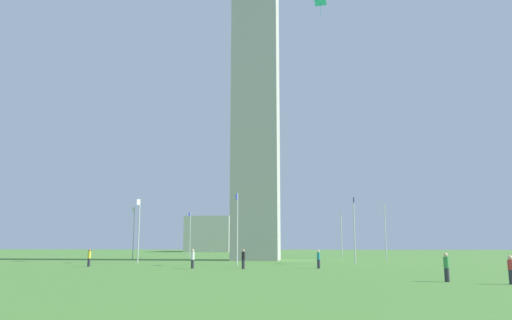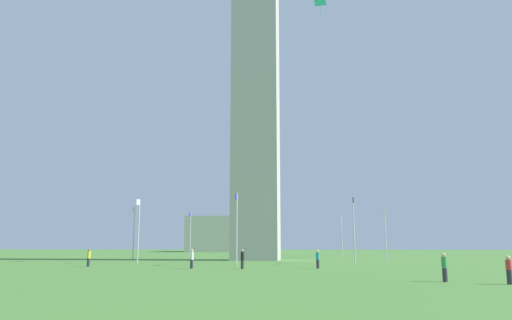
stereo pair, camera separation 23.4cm
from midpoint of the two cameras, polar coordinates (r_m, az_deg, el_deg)
ground_plane at (r=70.62m, az=0.10°, el=-11.38°), size 260.00×260.00×0.00m
obelisk_monument at (r=75.66m, az=0.09°, el=11.52°), size 6.48×6.48×58.92m
flagpole_n at (r=52.95m, az=-2.10°, el=-7.47°), size 1.12×0.14×7.57m
flagpole_ne at (r=57.73m, az=11.24°, el=-7.47°), size 1.12×0.14×7.57m
flagpole_e at (r=70.78m, az=14.67°, el=-7.70°), size 1.12×0.14×7.57m
flagpole_se at (r=82.79m, az=9.85°, el=-8.09°), size 1.12×0.14×7.57m
flagpole_s at (r=88.22m, az=1.41°, el=-8.31°), size 1.12×0.14×7.57m
flagpole_sw at (r=85.17m, az=-7.45°, el=-8.19°), size 1.12×0.14×7.57m
flagpole_w at (r=74.67m, az=-13.71°, el=-7.82°), size 1.12×0.14×7.57m
flagpole_nw at (r=61.10m, az=-13.18°, el=-7.51°), size 1.12×0.14×7.57m
person_red_shirt at (r=31.99m, az=27.12°, el=-11.13°), size 0.32×0.32×1.60m
person_yellow_shirt at (r=53.59m, az=-18.46°, el=-10.55°), size 0.32×0.32×1.73m
person_white_shirt at (r=47.19m, az=-7.21°, el=-11.15°), size 0.32×0.32×1.76m
person_green_shirt at (r=32.53m, az=20.93°, el=-11.40°), size 0.32×0.32×1.70m
person_teal_shirt at (r=47.31m, az=7.22°, el=-11.20°), size 0.32×0.32×1.67m
person_black_shirt at (r=46.06m, az=-1.41°, el=-11.26°), size 0.32×0.32×1.75m
kite_cyan_diamond at (r=68.90m, az=7.44°, el=17.52°), size 1.54×1.63×2.38m
distant_building at (r=149.29m, az=-4.75°, el=-8.49°), size 20.85×12.72×9.95m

